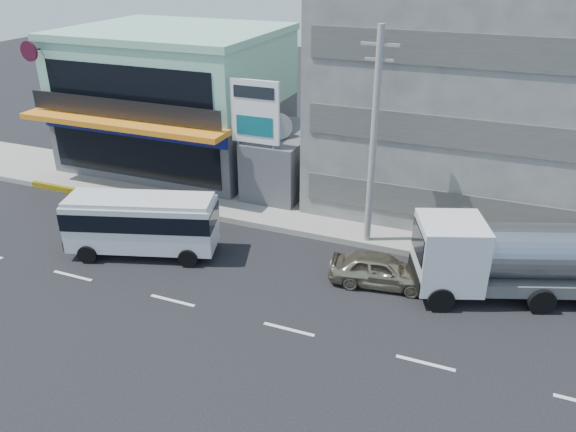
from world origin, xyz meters
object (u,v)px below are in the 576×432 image
(minibus, at_px, (142,221))
(concrete_building, at_px, (489,71))
(sedan, at_px, (380,269))
(motorcycle_rider, at_px, (150,222))
(tanker_truck, at_px, (514,257))
(billboard, at_px, (255,119))
(shop_building, at_px, (178,102))
(utility_pole_near, at_px, (374,141))
(satellite_dish, at_px, (278,136))

(minibus, bearing_deg, concrete_building, 42.53)
(sedan, relative_size, motorcycle_rider, 1.84)
(sedan, bearing_deg, tanker_truck, -85.57)
(billboard, xyz_separation_m, minibus, (-2.75, -6.36, -3.26))
(minibus, height_order, sedan, minibus)
(shop_building, bearing_deg, billboard, -32.32)
(shop_building, xyz_separation_m, utility_pole_near, (14.00, -6.55, 1.15))
(shop_building, relative_size, satellite_dish, 8.27)
(billboard, relative_size, motorcycle_rider, 3.05)
(sedan, bearing_deg, minibus, 89.32)
(concrete_building, bearing_deg, utility_pole_near, -117.76)
(motorcycle_rider, bearing_deg, shop_building, 112.70)
(motorcycle_rider, bearing_deg, billboard, 53.99)
(concrete_building, bearing_deg, sedan, -103.83)
(utility_pole_near, height_order, motorcycle_rider, utility_pole_near)
(minibus, height_order, tanker_truck, tanker_truck)
(billboard, bearing_deg, tanker_truck, -16.44)
(concrete_building, relative_size, sedan, 3.85)
(shop_building, relative_size, tanker_truck, 1.44)
(minibus, height_order, motorcycle_rider, minibus)
(billboard, height_order, utility_pole_near, utility_pole_near)
(satellite_dish, height_order, tanker_truck, satellite_dish)
(concrete_building, xyz_separation_m, satellite_dish, (-10.00, -4.00, -3.42))
(tanker_truck, bearing_deg, utility_pole_near, 162.59)
(utility_pole_near, distance_m, motorcycle_rider, 11.34)
(satellite_dish, relative_size, sedan, 0.36)
(minibus, bearing_deg, sedan, 7.67)
(billboard, bearing_deg, minibus, -113.42)
(billboard, xyz_separation_m, motorcycle_rider, (-3.50, -4.82, -4.18))
(billboard, xyz_separation_m, tanker_truck, (12.86, -3.79, -3.17))
(sedan, distance_m, motorcycle_rider, 11.36)
(utility_pole_near, distance_m, minibus, 10.89)
(tanker_truck, bearing_deg, concrete_building, 103.82)
(concrete_building, distance_m, billboard, 12.17)
(billboard, distance_m, sedan, 10.19)
(satellite_dish, height_order, utility_pole_near, utility_pole_near)
(satellite_dish, distance_m, tanker_truck, 13.69)
(utility_pole_near, bearing_deg, shop_building, 154.94)
(satellite_dish, height_order, billboard, billboard)
(satellite_dish, bearing_deg, concrete_building, 21.80)
(shop_building, xyz_separation_m, billboard, (7.50, -4.75, 0.93))
(concrete_building, height_order, sedan, concrete_building)
(satellite_dish, xyz_separation_m, billboard, (-0.50, -1.80, 1.35))
(billboard, relative_size, utility_pole_near, 0.69)
(satellite_dish, height_order, motorcycle_rider, satellite_dish)
(billboard, relative_size, tanker_truck, 0.80)
(minibus, xyz_separation_m, sedan, (10.61, 1.43, -0.95))
(shop_building, bearing_deg, motorcycle_rider, -67.30)
(utility_pole_near, distance_m, tanker_truck, 7.48)
(concrete_building, xyz_separation_m, sedan, (-2.64, -10.73, -6.29))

